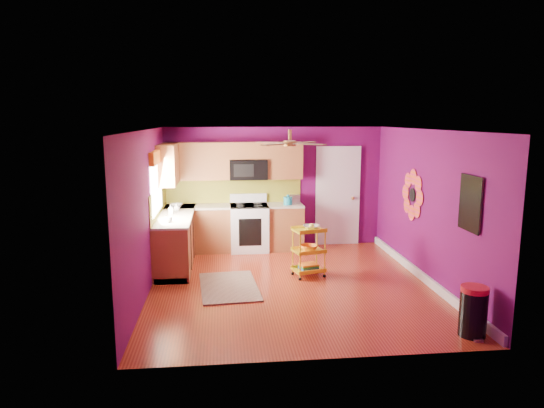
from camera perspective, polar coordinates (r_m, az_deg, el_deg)
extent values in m
plane|color=maroon|center=(8.02, 2.21, -9.44)|extent=(5.00, 5.00, 0.00)
cube|color=#5B0A4F|center=(10.14, 0.26, 1.99)|extent=(4.50, 0.04, 2.50)
cube|color=#5B0A4F|center=(5.29, 6.15, -5.64)|extent=(4.50, 0.04, 2.50)
cube|color=#5B0A4F|center=(7.70, -14.53, -0.93)|extent=(0.04, 5.00, 2.50)
cube|color=#5B0A4F|center=(8.31, 17.82, -0.30)|extent=(0.04, 5.00, 2.50)
cube|color=silver|center=(7.56, 2.34, 8.72)|extent=(4.50, 5.00, 0.04)
cube|color=white|center=(8.58, 17.20, -8.07)|extent=(0.05, 4.90, 0.14)
cube|color=brown|center=(9.15, -11.21, -4.21)|extent=(0.60, 2.30, 0.90)
cube|color=brown|center=(9.94, -4.44, -2.91)|extent=(2.80, 0.60, 0.90)
cube|color=beige|center=(9.04, -11.31, -1.32)|extent=(0.63, 2.30, 0.04)
cube|color=beige|center=(9.84, -4.47, -0.24)|extent=(2.80, 0.63, 0.04)
cube|color=black|center=(9.25, -11.13, -6.61)|extent=(0.54, 2.30, 0.10)
cube|color=black|center=(10.03, -4.41, -5.13)|extent=(2.80, 0.54, 0.10)
cube|color=white|center=(9.92, -2.70, -2.85)|extent=(0.76, 0.66, 0.92)
cube|color=black|center=(9.82, -2.72, -0.21)|extent=(0.76, 0.62, 0.03)
cube|color=white|center=(10.08, -2.82, 0.72)|extent=(0.76, 0.06, 0.18)
cube|color=black|center=(9.60, -2.59, -3.34)|extent=(0.45, 0.02, 0.55)
cube|color=brown|center=(9.86, -8.88, 5.00)|extent=(1.32, 0.33, 0.75)
cube|color=brown|center=(9.93, 1.46, 5.15)|extent=(0.72, 0.33, 0.75)
cube|color=brown|center=(9.85, -2.83, 6.30)|extent=(0.76, 0.33, 0.34)
cube|color=brown|center=(9.42, -12.05, 4.67)|extent=(0.33, 1.30, 0.75)
cube|color=black|center=(9.85, -2.80, 4.08)|extent=(0.76, 0.38, 0.40)
cube|color=#666B17|center=(10.08, -4.54, 1.59)|extent=(2.80, 0.01, 0.51)
cube|color=#666B17|center=(9.03, -13.20, 0.36)|extent=(0.01, 2.30, 0.51)
cube|color=white|center=(8.68, -13.48, 2.34)|extent=(0.03, 1.20, 1.00)
cube|color=orange|center=(8.63, -13.41, 5.44)|extent=(0.08, 1.35, 0.22)
cube|color=white|center=(10.38, 7.71, 0.83)|extent=(0.85, 0.04, 2.05)
cube|color=white|center=(10.36, 7.73, 0.81)|extent=(0.95, 0.02, 2.15)
sphere|color=#BF8C3F|center=(10.41, 9.49, 0.67)|extent=(0.07, 0.07, 0.07)
cylinder|color=black|center=(8.83, 16.18, 1.03)|extent=(0.01, 0.24, 0.24)
cube|color=#1BB0A4|center=(7.02, 22.36, 0.06)|extent=(0.03, 0.52, 0.72)
cube|color=black|center=(7.01, 22.25, 0.06)|extent=(0.01, 0.56, 0.76)
cylinder|color=#BF8C3F|center=(7.76, 2.13, 8.17)|extent=(0.06, 0.06, 0.16)
cylinder|color=#BF8C3F|center=(7.77, 2.12, 7.14)|extent=(0.20, 0.20, 0.08)
cube|color=#4C2D19|center=(8.07, 3.76, 7.23)|extent=(0.47, 0.47, 0.01)
cube|color=#4C2D19|center=(8.00, -0.08, 7.23)|extent=(0.47, 0.47, 0.01)
cube|color=#4C2D19|center=(7.47, 0.35, 7.03)|extent=(0.47, 0.47, 0.01)
cube|color=#4C2D19|center=(7.54, 4.45, 7.03)|extent=(0.47, 0.47, 0.01)
cube|color=black|center=(7.91, -5.09, -9.65)|extent=(1.01, 1.52, 0.02)
cylinder|color=yellow|center=(8.08, 3.34, -6.08)|extent=(0.02, 0.02, 0.79)
cylinder|color=yellow|center=(8.27, 6.24, -5.74)|extent=(0.02, 0.02, 0.79)
cylinder|color=yellow|center=(8.36, 2.45, -5.52)|extent=(0.02, 0.02, 0.79)
cylinder|color=yellow|center=(8.54, 5.28, -5.21)|extent=(0.02, 0.02, 0.79)
sphere|color=black|center=(8.20, 3.31, -8.79)|extent=(0.06, 0.06, 0.06)
sphere|color=black|center=(8.39, 6.18, -8.40)|extent=(0.06, 0.06, 0.06)
sphere|color=black|center=(8.47, 2.43, -8.15)|extent=(0.06, 0.06, 0.06)
sphere|color=black|center=(8.66, 5.23, -7.79)|extent=(0.06, 0.06, 0.06)
cube|color=yellow|center=(8.21, 4.37, -3.10)|extent=(0.59, 0.49, 0.03)
cube|color=yellow|center=(8.30, 4.34, -5.54)|extent=(0.59, 0.49, 0.03)
cube|color=yellow|center=(8.40, 4.31, -7.74)|extent=(0.59, 0.49, 0.03)
imported|color=beige|center=(8.22, 4.67, -2.75)|extent=(0.34, 0.34, 0.07)
sphere|color=yellow|center=(8.22, 4.67, -2.60)|extent=(0.09, 0.09, 0.09)
imported|color=orange|center=(8.29, 4.34, -5.14)|extent=(0.35, 0.35, 0.09)
cube|color=navy|center=(8.39, 4.31, -7.52)|extent=(0.34, 0.29, 0.04)
cube|color=#267233|center=(8.38, 4.31, -7.30)|extent=(0.34, 0.29, 0.03)
cube|color=orange|center=(8.37, 4.31, -7.10)|extent=(0.34, 0.29, 0.03)
cylinder|color=black|center=(6.64, 22.57, -11.84)|extent=(0.39, 0.39, 0.57)
cylinder|color=red|center=(6.53, 22.76, -9.23)|extent=(0.33, 0.33, 0.07)
cube|color=beige|center=(6.61, 23.11, -14.53)|extent=(0.12, 0.08, 0.03)
cylinder|color=teal|center=(9.84, 1.89, 0.38)|extent=(0.18, 0.18, 0.16)
sphere|color=teal|center=(9.83, 1.89, 0.95)|extent=(0.06, 0.06, 0.06)
cube|color=beige|center=(10.05, 2.64, 0.63)|extent=(0.22, 0.15, 0.18)
imported|color=#EA3F72|center=(9.05, -11.82, -0.62)|extent=(0.08, 0.08, 0.18)
imported|color=white|center=(9.32, -11.17, -0.38)|extent=(0.12, 0.12, 0.15)
imported|color=white|center=(9.77, -11.20, -0.17)|extent=(0.27, 0.27, 0.07)
imported|color=white|center=(8.38, -12.04, -1.79)|extent=(0.12, 0.12, 0.09)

